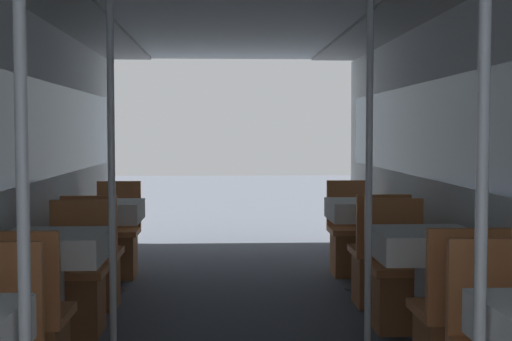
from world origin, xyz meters
The scene contains 16 objects.
wall_right centered at (1.46, 2.87, 1.13)m, with size 0.05×8.53×2.18m.
support_pole_left_0 centered at (-0.75, 0.88, 1.09)m, with size 0.04×0.04×2.18m.
dining_table_left_1 centered at (-1.09, 2.72, 0.63)m, with size 0.59×0.59×0.76m.
chair_left_far_1 centered at (-1.09, 3.31, 0.28)m, with size 0.41×0.41×0.88m.
support_pole_left_1 centered at (-0.75, 2.72, 1.09)m, with size 0.04×0.04×2.18m.
dining_table_left_2 centered at (-1.09, 4.55, 0.63)m, with size 0.59×0.59×0.76m.
chair_left_near_2 centered at (-1.09, 3.96, 0.28)m, with size 0.41×0.41×0.88m.
chair_left_far_2 centered at (-1.09, 5.15, 0.28)m, with size 0.41×0.41×0.88m.
support_pole_right_0 centered at (0.75, 0.88, 1.09)m, with size 0.04×0.04×2.18m.
dining_table_right_1 centered at (1.09, 2.72, 0.63)m, with size 0.59×0.59×0.76m.
chair_right_near_1 centered at (1.09, 2.12, 0.28)m, with size 0.41×0.41×0.88m.
chair_right_far_1 centered at (1.09, 3.31, 0.28)m, with size 0.41×0.41×0.88m.
support_pole_right_1 centered at (0.75, 2.72, 1.09)m, with size 0.04×0.04×2.18m.
dining_table_right_2 centered at (1.09, 4.55, 0.63)m, with size 0.59×0.59×0.76m.
chair_right_near_2 centered at (1.09, 3.96, 0.28)m, with size 0.41×0.41×0.88m.
chair_right_far_2 centered at (1.09, 5.15, 0.28)m, with size 0.41×0.41×0.88m.
Camera 1 is at (-0.11, -1.44, 1.36)m, focal length 50.00 mm.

